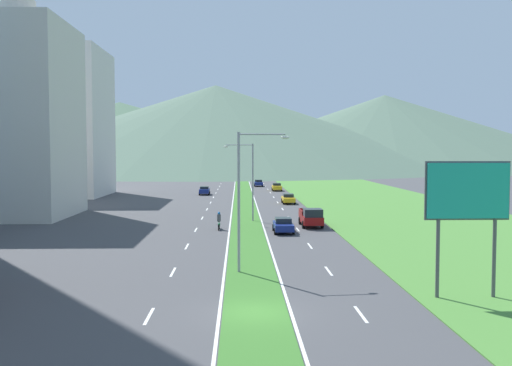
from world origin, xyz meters
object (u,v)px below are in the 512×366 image
object	(u,v)px
street_lamp_near	(245,191)
billboard_roadside	(468,197)
street_lamp_mid	(249,176)
car_2	(205,190)
car_0	(259,183)
car_1	(288,199)
car_3	(277,187)
motorcycle_rider	(219,222)
car_4	(283,225)
pickup_truck_0	(311,217)

from	to	relation	value
street_lamp_near	billboard_roadside	world-z (taller)	street_lamp_near
street_lamp_mid	car_2	size ratio (longest dim) A/B	2.16
car_0	car_1	bearing A→B (deg)	4.29
billboard_roadside	car_2	world-z (taller)	billboard_roadside
car_1	car_3	xyz separation A→B (m)	(0.06, 26.53, 0.03)
car_2	car_3	xyz separation A→B (m)	(13.59, 9.52, -0.00)
street_lamp_near	car_0	distance (m)	88.49
car_3	motorcycle_rider	bearing A→B (deg)	-9.87
street_lamp_mid	car_2	world-z (taller)	street_lamp_mid
car_3	car_4	bearing A→B (deg)	-3.21
car_1	car_2	distance (m)	21.73
billboard_roadside	car_1	world-z (taller)	billboard_roadside
car_2	street_lamp_near	bearing A→B (deg)	-174.22
street_lamp_mid	pickup_truck_0	world-z (taller)	street_lamp_mid
car_1	motorcycle_rider	world-z (taller)	motorcycle_rider
car_0	car_1	world-z (taller)	car_0
street_lamp_near	car_2	size ratio (longest dim) A/B	2.27
car_3	street_lamp_near	bearing A→B (deg)	-5.42
street_lamp_near	pickup_truck_0	world-z (taller)	street_lamp_near
pickup_truck_0	street_lamp_mid	bearing A→B (deg)	-127.53
street_lamp_mid	car_4	world-z (taller)	street_lamp_mid
billboard_roadside	car_2	xyz separation A→B (m)	(-18.30, 71.47, -4.66)
car_0	car_4	size ratio (longest dim) A/B	1.05
car_3	motorcycle_rider	xyz separation A→B (m)	(-9.43, -54.20, -0.03)
car_2	car_4	size ratio (longest dim) A/B	0.94
street_lamp_mid	pickup_truck_0	xyz separation A→B (m)	(6.36, -4.88, -4.09)
street_lamp_near	street_lamp_mid	world-z (taller)	street_lamp_near
car_3	motorcycle_rider	size ratio (longest dim) A/B	2.24
street_lamp_near	car_1	xyz separation A→B (m)	(6.98, 47.66, -4.56)
street_lamp_near	car_4	distance (m)	18.74
pickup_truck_0	motorcycle_rider	distance (m)	9.69
car_1	car_3	world-z (taller)	car_3
car_0	car_4	distance (m)	70.53
car_3	car_2	bearing A→B (deg)	-54.97
car_4	pickup_truck_0	xyz separation A→B (m)	(3.24, 4.10, 0.25)
pickup_truck_0	car_2	bearing A→B (deg)	-162.30
car_3	motorcycle_rider	world-z (taller)	motorcycle_rider
car_2	car_4	xyz separation A→B (m)	(10.42, -46.91, -0.05)
street_lamp_mid	car_3	bearing A→B (deg)	82.46
car_2	car_4	distance (m)	48.05
car_0	car_1	size ratio (longest dim) A/B	0.96
billboard_roadside	motorcycle_rider	size ratio (longest dim) A/B	3.68
street_lamp_near	motorcycle_rider	world-z (taller)	street_lamp_near
motorcycle_rider	street_lamp_near	bearing A→B (deg)	-173.19
street_lamp_near	billboard_roadside	size ratio (longest dim) A/B	1.24
car_4	pickup_truck_0	world-z (taller)	pickup_truck_0
car_4	car_1	bearing A→B (deg)	174.07
street_lamp_mid	car_0	distance (m)	61.77
street_lamp_near	billboard_roadside	xyz separation A→B (m)	(11.76, -6.80, 0.14)
car_0	car_1	distance (m)	40.74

